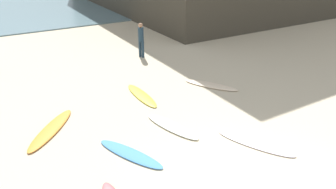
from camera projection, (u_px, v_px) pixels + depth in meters
The scene contains 7 objects.
surfboard_0 at pixel (142, 95), 12.04m from camera, with size 0.49×2.32×0.08m, color yellow.
surfboard_1 at pixel (130, 154), 8.68m from camera, with size 0.48×2.24×0.07m, color #478EDC.
surfboard_2 at pixel (172, 126), 9.97m from camera, with size 0.51×2.16×0.09m, color silver.
surfboard_4 at pixel (211, 85), 12.91m from camera, with size 0.55×2.28×0.08m, color #F9DFBF.
surfboard_5 at pixel (51, 129), 9.81m from camera, with size 0.53×2.57×0.09m, color orange.
surfboard_6 at pixel (255, 143), 9.15m from camera, with size 0.54×2.32×0.06m, color white.
beachgoer_mid at pixel (141, 38), 15.86m from camera, with size 0.36×0.36×1.77m.
Camera 1 is at (-4.64, -3.69, 5.27)m, focal length 33.42 mm.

